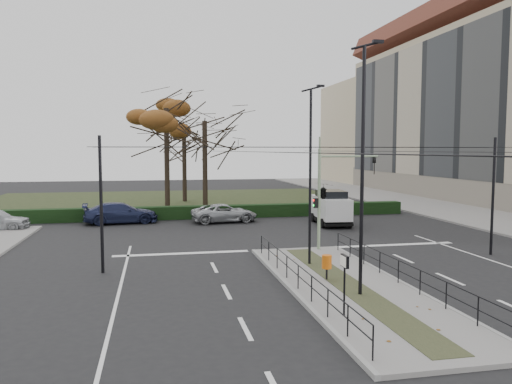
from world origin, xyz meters
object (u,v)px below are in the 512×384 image
traffic_light (325,191)px  white_van (331,207)px  bare_tree_near (205,127)px  parked_car_third (121,213)px  info_panel (345,268)px  litter_bin (327,262)px  streetlamp_median_near (363,167)px  rust_tree (166,108)px  parked_car_fourth (224,213)px  streetlamp_median_far (311,174)px  bare_tree_center (184,137)px

traffic_light → white_van: traffic_light is taller
traffic_light → white_van: bearing=68.0°
white_van → bare_tree_near: bearing=127.8°
parked_car_third → bare_tree_near: bare_tree_near is taller
info_panel → parked_car_third: info_panel is taller
litter_bin → streetlamp_median_near: (0.52, -2.20, 3.89)m
info_panel → traffic_light: bearing=74.0°
litter_bin → streetlamp_median_near: size_ratio=0.11×
info_panel → white_van: (6.60, 19.36, -0.39)m
info_panel → rust_tree: bearing=99.0°
white_van → rust_tree: 17.30m
traffic_light → litter_bin: 6.84m
traffic_light → parked_car_fourth: (-3.72, 11.73, -2.55)m
traffic_light → rust_tree: 21.77m
white_van → rust_tree: (-11.35, 10.55, 7.69)m
streetlamp_median_near → bare_tree_near: 27.91m
traffic_light → rust_tree: size_ratio=0.45×
streetlamp_median_far → parked_car_third: 18.77m
traffic_light → bare_tree_center: bare_tree_center is taller
litter_bin → bare_tree_near: bare_tree_near is taller
traffic_light → rust_tree: (-7.71, 19.53, 5.75)m
traffic_light → litter_bin: traffic_light is taller
bare_tree_center → streetlamp_median_near: bearing=-83.1°
info_panel → rust_tree: (-4.74, 29.91, 7.31)m
info_panel → rust_tree: 31.15m
streetlamp_median_far → white_van: 13.73m
info_panel → streetlamp_median_far: 7.67m
streetlamp_median_far → rust_tree: bearing=104.5°
litter_bin → parked_car_fourth: parked_car_fourth is taller
parked_car_third → white_van: size_ratio=1.10×
streetlamp_median_near → info_panel: bearing=-125.1°
streetlamp_median_far → rust_tree: 24.00m
traffic_light → bare_tree_near: (-4.39, 19.35, 4.12)m
parked_car_fourth → streetlamp_median_near: bearing=179.4°
litter_bin → white_van: (5.66, 15.07, 0.43)m
parked_car_fourth → white_van: 7.87m
white_van → info_panel: bearing=-108.8°
traffic_light → streetlamp_median_near: size_ratio=0.58×
streetlamp_median_near → parked_car_third: size_ratio=1.71×
white_van → bare_tree_center: bearing=117.9°
info_panel → bare_tree_near: bare_tree_near is taller
rust_tree → traffic_light: bearing=-68.5°
bare_tree_center → bare_tree_near: (1.38, -7.41, 0.70)m
parked_car_third → info_panel: bearing=-166.2°
streetlamp_median_far → parked_car_fourth: (-1.89, 14.98, -3.61)m
white_van → parked_car_third: bearing=166.4°
rust_tree → bare_tree_near: size_ratio=1.13×
rust_tree → bare_tree_near: bearing=-3.2°
traffic_light → parked_car_fourth: bearing=107.6°
streetlamp_median_far → parked_car_fourth: 15.53m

